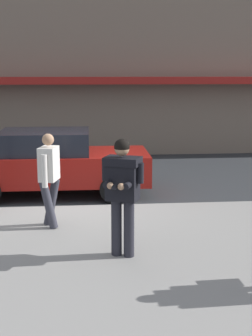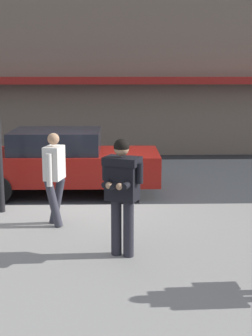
# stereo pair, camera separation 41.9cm
# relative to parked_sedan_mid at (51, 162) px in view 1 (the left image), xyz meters

# --- Properties ---
(ground_plane) EXTENTS (80.00, 80.00, 0.00)m
(ground_plane) POSITION_rel_parked_sedan_mid_xyz_m (0.49, -1.30, -0.79)
(ground_plane) COLOR #2B2D30
(sidewalk) EXTENTS (32.00, 5.30, 0.14)m
(sidewalk) POSITION_rel_parked_sedan_mid_xyz_m (1.49, -4.15, -0.72)
(sidewalk) COLOR gray
(sidewalk) RESTS_ON ground
(curb_paint_line) EXTENTS (28.00, 0.12, 0.01)m
(curb_paint_line) POSITION_rel_parked_sedan_mid_xyz_m (1.49, -1.25, -0.79)
(curb_paint_line) COLOR silver
(curb_paint_line) RESTS_ON ground
(parked_sedan_mid) EXTENTS (4.52, 1.97, 1.54)m
(parked_sedan_mid) POSITION_rel_parked_sedan_mid_xyz_m (0.00, 0.00, 0.00)
(parked_sedan_mid) COLOR maroon
(parked_sedan_mid) RESTS_ON ground
(man_texting_on_phone) EXTENTS (0.61, 0.65, 1.81)m
(man_texting_on_phone) POSITION_rel_parked_sedan_mid_xyz_m (1.34, -4.30, 0.46)
(man_texting_on_phone) COLOR #23232B
(man_texting_on_phone) RESTS_ON sidewalk
(pedestrian_in_light_coat) EXTENTS (0.40, 0.59, 1.70)m
(pedestrian_in_light_coat) POSITION_rel_parked_sedan_mid_xyz_m (0.15, -2.81, 0.32)
(pedestrian_in_light_coat) COLOR #33333D
(pedestrian_in_light_coat) RESTS_ON sidewalk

